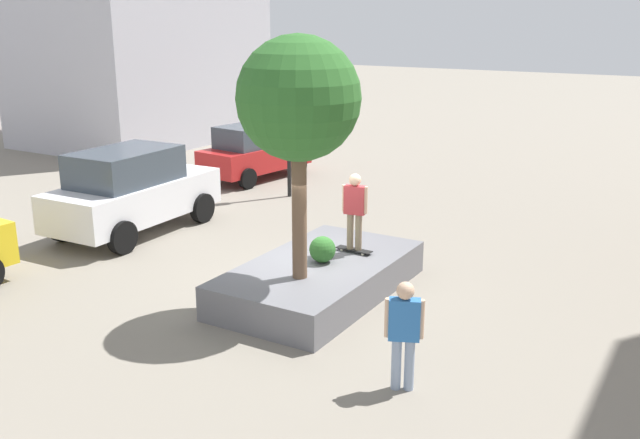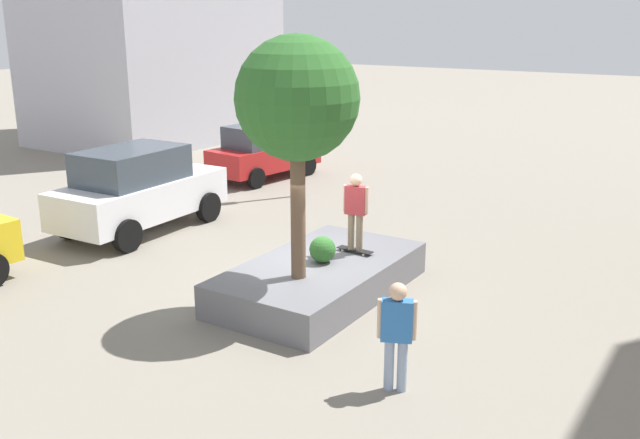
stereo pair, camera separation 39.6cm
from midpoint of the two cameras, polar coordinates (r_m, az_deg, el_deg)
ground_plane at (r=14.86m, az=-0.23°, el=-5.55°), size 120.00×120.00×0.00m
planter_ledge at (r=14.45m, az=0.79°, el=-4.73°), size 4.67×2.55×0.68m
plaza_tree at (r=12.77m, az=-0.95°, el=9.55°), size 2.25×2.25×4.51m
boxwood_shrub at (r=14.27m, az=1.00°, el=-2.42°), size 0.54×0.54×0.54m
skateboard at (r=14.91m, az=3.59°, el=-2.47°), size 0.24×0.81×0.07m
skateboarder at (r=14.63m, az=3.65°, el=1.05°), size 0.25×0.54×1.62m
police_car at (r=19.01m, az=-13.82°, el=2.39°), size 4.82×2.35×2.21m
sedan_parked at (r=24.60m, az=-4.10°, el=5.50°), size 4.24×2.32×1.88m
traffic_light_corner at (r=21.74m, az=-1.37°, el=9.62°), size 0.37×0.37×4.41m
pedestrian_crossing at (r=10.72m, az=7.25°, el=-8.75°), size 0.37×0.55×1.74m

